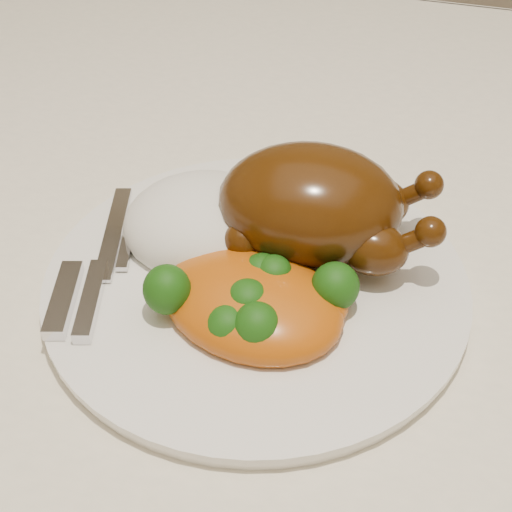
# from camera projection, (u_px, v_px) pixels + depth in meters

# --- Properties ---
(dining_table) EXTENTS (1.60, 0.90, 0.76)m
(dining_table) POSITION_uv_depth(u_px,v_px,m) (375.00, 326.00, 0.64)
(dining_table) COLOR brown
(dining_table) RESTS_ON floor
(tablecloth) EXTENTS (1.73, 1.03, 0.18)m
(tablecloth) POSITION_uv_depth(u_px,v_px,m) (385.00, 265.00, 0.60)
(tablecloth) COLOR beige
(tablecloth) RESTS_ON dining_table
(dinner_plate) EXTENTS (0.38, 0.38, 0.01)m
(dinner_plate) POSITION_uv_depth(u_px,v_px,m) (256.00, 283.00, 0.53)
(dinner_plate) COLOR white
(dinner_plate) RESTS_ON tablecloth
(roast_chicken) EXTENTS (0.17, 0.12, 0.09)m
(roast_chicken) POSITION_uv_depth(u_px,v_px,m) (315.00, 205.00, 0.52)
(roast_chicken) COLOR #492707
(roast_chicken) RESTS_ON dinner_plate
(rice_mound) EXTENTS (0.16, 0.15, 0.07)m
(rice_mound) POSITION_uv_depth(u_px,v_px,m) (204.00, 224.00, 0.55)
(rice_mound) COLOR white
(rice_mound) RESTS_ON dinner_plate
(mac_and_cheese) EXTENTS (0.15, 0.13, 0.06)m
(mac_and_cheese) POSITION_uv_depth(u_px,v_px,m) (256.00, 300.00, 0.49)
(mac_and_cheese) COLOR #C8540C
(mac_and_cheese) RESTS_ON dinner_plate
(cutlery) EXTENTS (0.06, 0.17, 0.01)m
(cutlery) POSITION_uv_depth(u_px,v_px,m) (93.00, 277.00, 0.51)
(cutlery) COLOR silver
(cutlery) RESTS_ON dinner_plate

